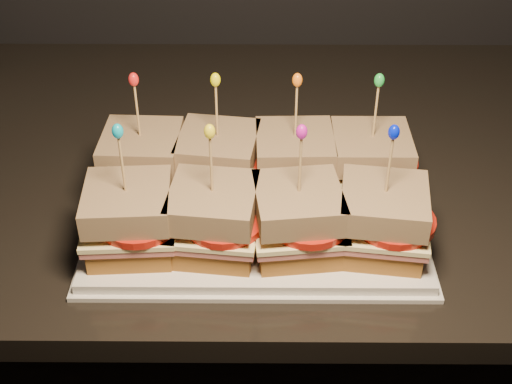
{
  "coord_description": "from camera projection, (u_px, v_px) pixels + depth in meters",
  "views": [
    {
      "loc": [
        0.28,
        0.8,
        1.46
      ],
      "look_at": [
        0.27,
        1.48,
        0.96
      ],
      "focal_mm": 50.0,
      "sensor_mm": 36.0,
      "label": 1
    }
  ],
  "objects": [
    {
      "name": "sandwich_3_bread_bot",
      "position": [
        368.0,
        181.0,
        0.9
      ],
      "size": [
        0.09,
        0.09,
        0.03
      ],
      "primitive_type": "cube",
      "rotation": [
        0.0,
        0.0,
        0.0
      ],
      "color": "brown",
      "rests_on": "platter"
    },
    {
      "name": "sandwich_4_bread_bot",
      "position": [
        132.0,
        238.0,
        0.81
      ],
      "size": [
        0.1,
        0.1,
        0.03
      ],
      "primitive_type": "cube",
      "rotation": [
        0.0,
        0.0,
        0.06
      ],
      "color": "brown",
      "rests_on": "platter"
    },
    {
      "name": "sandwich_2_tomato",
      "position": [
        304.0,
        163.0,
        0.88
      ],
      "size": [
        0.09,
        0.09,
        0.01
      ],
      "primitive_type": "cylinder",
      "color": "red",
      "rests_on": "sandwich_2_cheese"
    },
    {
      "name": "sandwich_4_cheese",
      "position": [
        130.0,
        222.0,
        0.8
      ],
      "size": [
        0.11,
        0.11,
        0.01
      ],
      "primitive_type": "cube",
      "rotation": [
        0.0,
        0.0,
        0.06
      ],
      "color": "#FFF2A5",
      "rests_on": "sandwich_4_ham"
    },
    {
      "name": "sandwich_6_bread_bot",
      "position": [
        297.0,
        239.0,
        0.81
      ],
      "size": [
        0.1,
        0.1,
        0.03
      ],
      "primitive_type": "cube",
      "rotation": [
        0.0,
        0.0,
        0.12
      ],
      "color": "brown",
      "rests_on": "platter"
    },
    {
      "name": "sandwich_1_bread_top",
      "position": [
        218.0,
        146.0,
        0.87
      ],
      "size": [
        0.11,
        0.11,
        0.03
      ],
      "primitive_type": "cube",
      "rotation": [
        0.0,
        0.0,
        -0.13
      ],
      "color": "#4D2410",
      "rests_on": "sandwich_1_tomato"
    },
    {
      "name": "sandwich_3_ham",
      "position": [
        369.0,
        170.0,
        0.89
      ],
      "size": [
        0.1,
        0.1,
        0.01
      ],
      "primitive_type": "cube",
      "rotation": [
        0.0,
        0.0,
        0.0
      ],
      "color": "#BF5A53",
      "rests_on": "sandwich_3_bread_bot"
    },
    {
      "name": "platter",
      "position": [
        256.0,
        222.0,
        0.87
      ],
      "size": [
        0.4,
        0.24,
        0.02
      ],
      "primitive_type": "cube",
      "color": "white",
      "rests_on": "granite_slab"
    },
    {
      "name": "sandwich_1_cheese",
      "position": [
        219.0,
        165.0,
        0.89
      ],
      "size": [
        0.12,
        0.11,
        0.01
      ],
      "primitive_type": "cube",
      "rotation": [
        0.0,
        0.0,
        -0.13
      ],
      "color": "#FFF2A5",
      "rests_on": "sandwich_1_ham"
    },
    {
      "name": "sandwich_7_bread_bot",
      "position": [
        379.0,
        239.0,
        0.81
      ],
      "size": [
        0.1,
        0.1,
        0.03
      ],
      "primitive_type": "cube",
      "rotation": [
        0.0,
        0.0,
        -0.13
      ],
      "color": "brown",
      "rests_on": "platter"
    },
    {
      "name": "sandwich_3_tomato",
      "position": [
        380.0,
        164.0,
        0.88
      ],
      "size": [
        0.09,
        0.09,
        0.01
      ],
      "primitive_type": "cylinder",
      "color": "red",
      "rests_on": "sandwich_3_cheese"
    },
    {
      "name": "sandwich_6_tomato",
      "position": [
        309.0,
        221.0,
        0.79
      ],
      "size": [
        0.09,
        0.09,
        0.01
      ],
      "primitive_type": "cylinder",
      "color": "red",
      "rests_on": "sandwich_6_cheese"
    },
    {
      "name": "cabinet",
      "position": [
        170.0,
        365.0,
        1.3
      ],
      "size": [
        2.28,
        0.68,
        0.87
      ],
      "primitive_type": "cube",
      "color": "black",
      "rests_on": "ground"
    },
    {
      "name": "sandwich_0_cheese",
      "position": [
        143.0,
        165.0,
        0.89
      ],
      "size": [
        0.11,
        0.1,
        0.01
      ],
      "primitive_type": "cube",
      "rotation": [
        0.0,
        0.0,
        -0.04
      ],
      "color": "#FFF2A5",
      "rests_on": "sandwich_0_ham"
    },
    {
      "name": "sandwich_1_pick",
      "position": [
        217.0,
        114.0,
        0.84
      ],
      "size": [
        0.0,
        0.0,
        0.09
      ],
      "primitive_type": "cylinder",
      "color": "tan",
      "rests_on": "sandwich_1_bread_top"
    },
    {
      "name": "sandwich_6_cheese",
      "position": [
        298.0,
        222.0,
        0.8
      ],
      "size": [
        0.11,
        0.11,
        0.01
      ],
      "primitive_type": "cube",
      "rotation": [
        0.0,
        0.0,
        0.12
      ],
      "color": "#FFF2A5",
      "rests_on": "sandwich_6_ham"
    },
    {
      "name": "sandwich_1_frill",
      "position": [
        215.0,
        80.0,
        0.82
      ],
      "size": [
        0.01,
        0.01,
        0.02
      ],
      "primitive_type": "ellipsoid",
      "color": "#F4F206",
      "rests_on": "sandwich_1_pick"
    },
    {
      "name": "platter_rim",
      "position": [
        256.0,
        226.0,
        0.87
      ],
      "size": [
        0.41,
        0.26,
        0.01
      ],
      "primitive_type": "cube",
      "color": "white",
      "rests_on": "granite_slab"
    },
    {
      "name": "sandwich_2_cheese",
      "position": [
        294.0,
        166.0,
        0.89
      ],
      "size": [
        0.11,
        0.1,
        0.01
      ],
      "primitive_type": "cube",
      "rotation": [
        0.0,
        0.0,
        0.03
      ],
      "color": "#FFF2A5",
      "rests_on": "sandwich_2_ham"
    },
    {
      "name": "sandwich_7_ham",
      "position": [
        381.0,
        228.0,
        0.8
      ],
      "size": [
        0.11,
        0.11,
        0.01
      ],
      "primitive_type": "cube",
      "rotation": [
        0.0,
        0.0,
        -0.13
      ],
      "color": "#BF5A53",
      "rests_on": "sandwich_7_bread_bot"
    },
    {
      "name": "sandwich_7_frill",
      "position": [
        394.0,
        132.0,
        0.72
      ],
      "size": [
        0.01,
        0.01,
        0.02
      ],
      "primitive_type": "ellipsoid",
      "color": "#0416E1",
      "rests_on": "sandwich_7_pick"
    },
    {
      "name": "sandwich_6_bread_top",
      "position": [
        299.0,
        203.0,
        0.78
      ],
      "size": [
        0.1,
        0.1,
        0.03
      ],
      "primitive_type": "cube",
      "rotation": [
        0.0,
        0.0,
        0.12
      ],
      "color": "#4D2410",
      "rests_on": "sandwich_6_tomato"
    },
    {
      "name": "sandwich_4_pick",
      "position": [
        123.0,
        167.0,
        0.75
      ],
      "size": [
        0.0,
        0.0,
        0.09
      ],
      "primitive_type": "cylinder",
      "color": "tan",
      "rests_on": "sandwich_4_bread_top"
    },
    {
      "name": "sandwich_6_frill",
      "position": [
        302.0,
        132.0,
        0.72
      ],
      "size": [
        0.01,
        0.01,
        0.02
      ],
      "primitive_type": "ellipsoid",
      "color": "#C116A1",
      "rests_on": "sandwich_6_pick"
    },
    {
      "name": "sandwich_0_tomato",
      "position": [
        152.0,
        163.0,
        0.88
      ],
      "size": [
        0.09,
        0.09,
        0.01
      ],
      "primitive_type": "cylinder",
      "color": "red",
      "rests_on": "sandwich_0_cheese"
    },
    {
      "name": "sandwich_0_bread_bot",
      "position": [
        145.0,
        180.0,
        0.9
      ],
      "size": [
        0.1,
        0.1,
        0.03
      ],
      "primitive_type": "cube",
      "rotation": [
        0.0,
        0.0,
        -0.04
      ],
      "color": "brown",
      "rests_on": "platter"
    },
    {
      "name": "sandwich_0_bread_top",
      "position": [
        141.0,
        146.0,
        0.87
      ],
      "size": [
        0.1,
        0.1,
        0.03
      ],
      "primitive_type": "cube",
      "rotation": [
        0.0,
        0.0,
        -0.04
      ],
      "color": "#4D2410",
      "rests_on": "sandwich_0_tomato"
    },
    {
      "name": "sandwich_5_frill",
      "position": [
        210.0,
        131.0,
        0.72
      ],
      "size": [
        0.01,
        0.01,
        0.02
      ],
      "primitive_type": "ellipsoid",
      "color": "yellow",
      "rests_on": "sandwich_5_pick"
    },
    {
      "name": "sandwich_0_pick",
      "position": [
        137.0,
        114.0,
        0.84
      ],
      "size": [
        0.0,
        0.0,
        0.09
      ],
      "primitive_type": "cylinder",
      "color": "tan",
      "rests_on": "sandwich_0_bread_top"
    },
    {
      "name": "sandwich_3_cheese",
      "position": [
        369.0,
        166.0,
        0.89
      ],
      "size": [
        0.1,
        0.1,
        0.01
      ],
      "primitive_type": "cube",
      "rotation": [
        0.0,
        0.0,
        0.0
      ],
      "color": "#FFF2A5",
      "rests_on": "sandwich_3_ham"
    },
    {
      "name": "sandwich_4_frill",
      "position": [
        118.0,
        131.0,
        0.73
      ],
      "size": [
        0.01,
        0.01,
        0.02
      ],
      "primitive_type": "ellipsoid",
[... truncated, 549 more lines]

